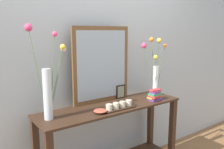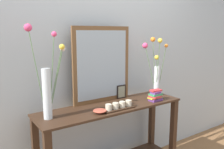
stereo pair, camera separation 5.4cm
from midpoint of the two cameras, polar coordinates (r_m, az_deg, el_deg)
The scene contains 9 objects.
wall_back at distance 2.39m, azimuth -5.20°, elevation 5.84°, with size 6.40×0.08×2.70m, color #B2BCC1.
console_table at distance 2.35m, azimuth -0.68°, elevation -15.55°, with size 1.45×0.41×0.85m.
mirror_leaning at distance 2.27m, azimuth -3.27°, elevation 2.41°, with size 0.63×0.03×0.74m.
tall_vase_left at distance 1.89m, azimuth -16.45°, elevation -2.17°, with size 0.28×0.18×0.75m.
vase_right at distance 2.55m, azimuth 9.84°, elevation 1.32°, with size 0.19×0.26×0.63m.
candle_tray at distance 2.11m, azimuth 1.03°, elevation -7.82°, with size 0.32×0.09×0.07m.
picture_frame_small at distance 2.44m, azimuth 1.51°, elevation -4.24°, with size 0.11×0.01×0.14m.
decorative_bowl at distance 2.02m, azimuth -3.64°, elevation -8.92°, with size 0.12×0.12×0.03m.
book_stack at distance 2.40m, azimuth 9.85°, elevation -5.10°, with size 0.14×0.10×0.11m.
Camera 1 is at (-1.22, -1.72, 1.54)m, focal length 37.11 mm.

